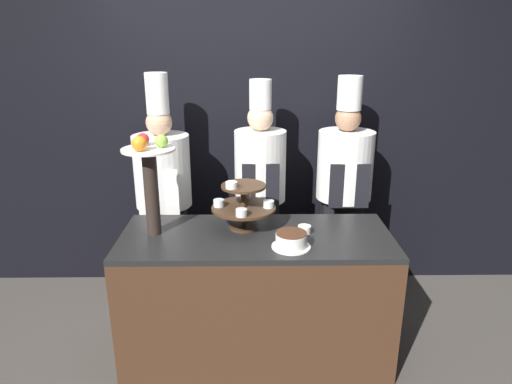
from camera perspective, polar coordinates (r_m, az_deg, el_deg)
wall_back at (r=3.74m, az=-0.18°, el=8.83°), size 10.00×0.06×2.80m
buffet_counter at (r=3.08m, az=0.02°, el=-12.77°), size 1.70×0.70×0.87m
tiered_stand at (r=2.91m, az=-1.60°, el=-1.47°), size 0.41×0.41×0.33m
fruit_pedestal at (r=2.83m, az=-13.12°, el=2.31°), size 0.32×0.32×0.64m
cake_round at (r=2.70m, az=4.42°, el=-6.03°), size 0.23×0.23×0.09m
cup_white at (r=2.90m, az=6.07°, el=-4.68°), size 0.08×0.08×0.05m
chef_left at (r=3.53m, az=-11.47°, el=0.19°), size 0.42×0.42×1.81m
chef_center_left at (r=3.46m, az=0.52°, el=0.55°), size 0.38×0.38×1.77m
chef_center_right at (r=3.54m, az=10.90°, el=0.58°), size 0.42×0.42×1.79m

